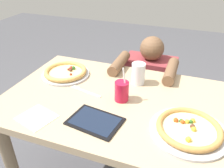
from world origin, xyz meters
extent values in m
cube|color=tan|center=(0.00, 0.00, 0.73)|extent=(1.21, 0.80, 0.04)
cylinder|color=#89765B|center=(-0.52, -0.32, 0.35)|extent=(0.07, 0.07, 0.71)
cylinder|color=#89765B|center=(-0.52, 0.32, 0.35)|extent=(0.07, 0.07, 0.71)
cylinder|color=#89765B|center=(0.52, 0.32, 0.35)|extent=(0.07, 0.07, 0.71)
cylinder|color=#B7B7BC|center=(0.39, -0.14, 0.76)|extent=(0.34, 0.34, 0.01)
cylinder|color=beige|center=(0.39, -0.14, 0.77)|extent=(0.23, 0.23, 0.01)
torus|color=#C68C47|center=(0.39, -0.14, 0.78)|extent=(0.28, 0.28, 0.03)
sphere|color=gold|center=(0.39, -0.22, 0.78)|extent=(0.02, 0.02, 0.02)
sphere|color=gold|center=(0.38, -0.10, 0.78)|extent=(0.02, 0.02, 0.02)
sphere|color=brown|center=(0.40, -0.13, 0.78)|extent=(0.02, 0.02, 0.02)
sphere|color=gold|center=(0.41, -0.15, 0.78)|extent=(0.02, 0.02, 0.02)
sphere|color=#BF4C19|center=(0.36, -0.11, 0.78)|extent=(0.02, 0.02, 0.02)
sphere|color=#2D6623|center=(0.40, -0.10, 0.78)|extent=(0.02, 0.02, 0.02)
sphere|color=gold|center=(0.40, -0.09, 0.78)|extent=(0.02, 0.02, 0.02)
sphere|color=#BF4C19|center=(0.33, -0.11, 0.78)|extent=(0.02, 0.02, 0.02)
sphere|color=#2D6623|center=(0.35, -0.10, 0.78)|extent=(0.02, 0.02, 0.02)
cylinder|color=#B7B7BC|center=(-0.38, 0.14, 0.76)|extent=(0.30, 0.30, 0.01)
cylinder|color=#EFD68C|center=(-0.38, 0.14, 0.77)|extent=(0.21, 0.21, 0.01)
torus|color=tan|center=(-0.38, 0.14, 0.78)|extent=(0.27, 0.27, 0.03)
sphere|color=maroon|center=(-0.33, 0.12, 0.78)|extent=(0.02, 0.02, 0.02)
sphere|color=brown|center=(-0.36, 0.17, 0.78)|extent=(0.02, 0.02, 0.02)
sphere|color=maroon|center=(-0.38, 0.17, 0.78)|extent=(0.02, 0.02, 0.02)
sphere|color=#2D6623|center=(-0.36, 0.20, 0.78)|extent=(0.03, 0.03, 0.03)
sphere|color=maroon|center=(-0.37, 0.19, 0.78)|extent=(0.03, 0.03, 0.03)
cylinder|color=red|center=(0.04, 0.00, 0.80)|extent=(0.07, 0.07, 0.11)
cylinder|color=white|center=(0.05, 0.00, 0.89)|extent=(0.02, 0.01, 0.10)
cylinder|color=silver|center=(0.07, 0.20, 0.81)|extent=(0.08, 0.08, 0.13)
cube|color=white|center=(0.07, 0.21, 0.85)|extent=(0.04, 0.04, 0.03)
cube|color=white|center=(0.06, 0.19, 0.85)|extent=(0.03, 0.03, 0.02)
cube|color=white|center=(-0.30, -0.28, 0.75)|extent=(0.19, 0.18, 0.00)
cube|color=silver|center=(-0.15, 0.00, 0.75)|extent=(0.16, 0.05, 0.00)
cube|color=silver|center=(-0.25, 0.03, 0.75)|extent=(0.05, 0.03, 0.00)
cube|color=black|center=(-0.02, -0.22, 0.75)|extent=(0.26, 0.20, 0.01)
cube|color=#192338|center=(-0.02, -0.22, 0.76)|extent=(0.23, 0.17, 0.00)
cylinder|color=#333847|center=(0.07, 0.59, 0.23)|extent=(0.30, 0.30, 0.45)
cube|color=maroon|center=(0.07, 0.59, 0.60)|extent=(0.38, 0.22, 0.29)
sphere|color=brown|center=(0.07, 0.59, 0.83)|extent=(0.17, 0.17, 0.17)
cylinder|color=brown|center=(-0.10, 0.36, 0.79)|extent=(0.07, 0.28, 0.07)
cylinder|color=brown|center=(0.25, 0.36, 0.79)|extent=(0.07, 0.28, 0.07)
camera|label=1|loc=(0.34, -0.97, 1.44)|focal=36.79mm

